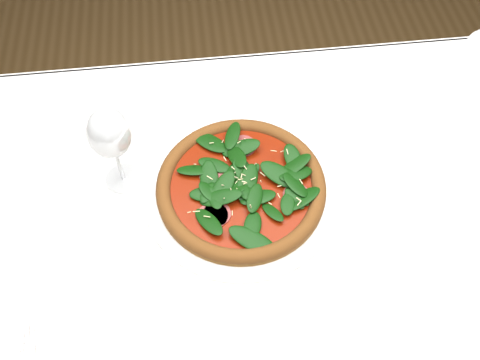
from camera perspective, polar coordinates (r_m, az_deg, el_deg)
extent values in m
plane|color=brown|center=(1.62, 2.20, -17.40)|extent=(6.00, 6.00, 0.00)
cube|color=white|center=(0.94, 3.62, -4.58)|extent=(1.20, 0.80, 0.04)
cylinder|color=#503020|center=(1.49, -20.26, -2.17)|extent=(0.06, 0.06, 0.71)
cylinder|color=#503020|center=(1.57, 20.73, 1.73)|extent=(0.06, 0.06, 0.71)
cube|color=white|center=(1.25, 0.59, 9.41)|extent=(1.20, 0.01, 0.22)
cylinder|color=white|center=(0.94, 0.11, -1.28)|extent=(0.34, 0.34, 0.01)
torus|color=white|center=(0.94, 0.11, -1.15)|extent=(0.34, 0.34, 0.01)
cylinder|color=#946023|center=(0.93, 0.11, -0.92)|extent=(0.33, 0.33, 0.01)
torus|color=#A96127|center=(0.92, 0.11, -0.65)|extent=(0.33, 0.33, 0.03)
cylinder|color=maroon|center=(0.92, 0.11, -0.65)|extent=(0.27, 0.27, 0.00)
cylinder|color=#A44145|center=(0.92, 0.11, -0.52)|extent=(0.24, 0.24, 0.00)
ellipsoid|color=#0E3B0A|center=(0.91, 0.11, -0.18)|extent=(0.26, 0.26, 0.02)
cylinder|color=beige|center=(0.91, 0.12, 0.02)|extent=(0.24, 0.24, 0.00)
cylinder|color=silver|center=(0.98, -12.30, 0.16)|extent=(0.06, 0.06, 0.00)
cylinder|color=silver|center=(0.95, -12.79, 1.70)|extent=(0.01, 0.01, 0.09)
ellipsoid|color=silver|center=(0.88, -13.78, 4.84)|extent=(0.07, 0.07, 0.10)
cube|color=silver|center=(0.88, -21.65, -15.13)|extent=(0.03, 0.05, 0.00)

